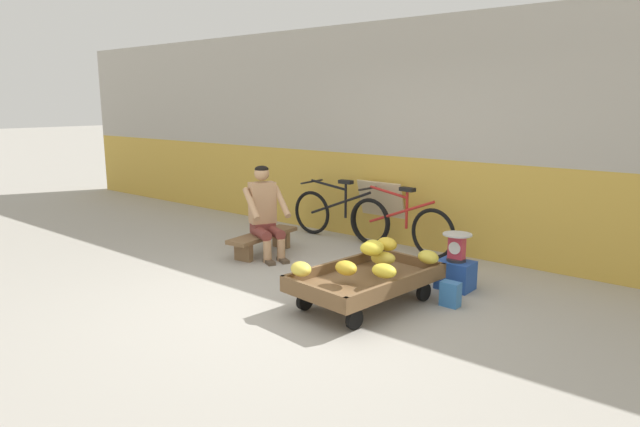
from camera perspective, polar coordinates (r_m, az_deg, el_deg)
name	(u,v)px	position (r m, az deg, el deg)	size (l,w,h in m)	color
ground_plane	(293,303)	(5.48, -2.77, -9.19)	(80.00, 80.00, 0.00)	#A39E93
back_wall	(436,136)	(7.43, 11.84, 7.78)	(16.00, 0.30, 2.98)	gold
banana_cart	(366,281)	(5.38, 4.72, -6.93)	(0.99, 1.52, 0.36)	brown
banana_pile	(372,257)	(5.38, 5.38, -4.41)	(1.00, 1.36, 0.25)	gold
low_bench	(263,239)	(7.18, -5.85, -2.58)	(0.43, 1.13, 0.27)	brown
vendor_seated	(265,212)	(7.02, -5.67, 0.18)	(0.74, 0.63, 1.14)	tan
plastic_crate	(455,275)	(6.01, 13.70, -6.13)	(0.36, 0.28, 0.30)	#234CA8
weighing_scale	(457,247)	(5.93, 13.83, -3.34)	(0.30, 0.30, 0.29)	#28282D
bicycle_near_left	(340,215)	(7.89, 2.01, -0.12)	(1.66, 0.48, 0.86)	black
bicycle_far_left	(400,225)	(7.32, 8.18, -1.15)	(1.66, 0.48, 0.86)	black
sign_board	(383,211)	(7.78, 6.49, 0.21)	(0.70, 0.31, 0.86)	#C6B289
shopping_bag	(450,294)	(5.52, 13.21, -8.04)	(0.18, 0.12, 0.24)	#3370B7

